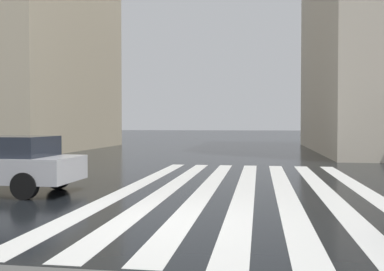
# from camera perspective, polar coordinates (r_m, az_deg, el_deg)

# --- Properties ---
(ground_plane) EXTENTS (220.00, 220.00, 0.00)m
(ground_plane) POSITION_cam_1_polar(r_m,az_deg,el_deg) (7.74, -3.16, -11.27)
(ground_plane) COLOR black
(zebra_crossing) EXTENTS (13.00, 6.50, 0.01)m
(zebra_crossing) POSITION_cam_1_polar(r_m,az_deg,el_deg) (11.51, 7.03, -7.02)
(zebra_crossing) COLOR silver
(zebra_crossing) RESTS_ON ground_plane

